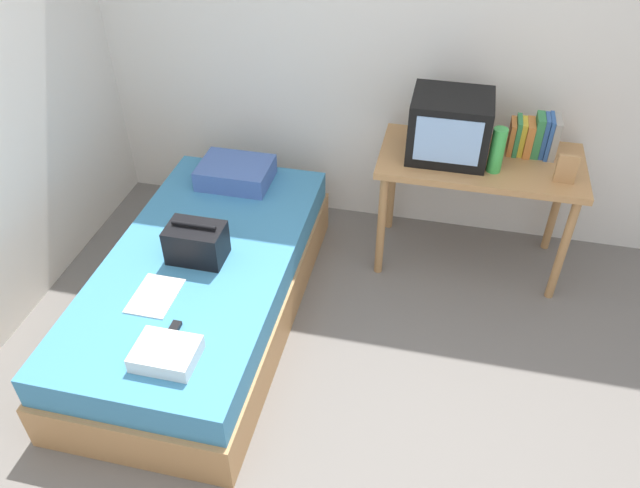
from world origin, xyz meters
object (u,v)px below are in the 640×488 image
Objects in this scene: book_row at (535,136)px; remote_dark at (171,334)px; bed at (204,288)px; folded_towel at (166,354)px; tv at (450,126)px; pillow at (236,173)px; handbag at (196,243)px; magazine at (155,296)px; water_bottle at (497,150)px; desk at (479,172)px; picture_frame at (567,169)px.

remote_dark is at bearing -136.30° from book_row.
folded_towel is at bearing -79.66° from bed.
book_row is at bearing 43.70° from remote_dark.
tv reaches higher than remote_dark.
folded_towel is (0.17, -1.45, -0.03)m from pillow.
tv is 1.47× the size of handbag.
book_row is at bearing 29.82° from bed.
tv is 1.84m from magazine.
water_bottle is 0.89× the size of magazine.
tv is 1.33m from pillow.
magazine is at bearing -137.95° from tv.
desk reaches higher than folded_towel.
remote_dark is (-1.13, -1.42, -0.47)m from tv.
handbag is (-1.42, -0.86, -0.11)m from desk.
folded_towel is at bearing -58.43° from magazine.
desk is 3.87× the size of handbag.
tv is 0.30m from water_bottle.
water_bottle is 0.59× the size of pillow.
remote_dark is (0.13, -1.31, -0.05)m from pillow.
remote_dark is 0.56× the size of folded_towel.
bed is 6.90× the size of magazine.
magazine is (-0.10, -0.33, -0.10)m from handbag.
folded_towel is (-1.36, -1.44, -0.39)m from water_bottle.
picture_frame is 0.57× the size of magazine.
folded_towel is at bearing -140.95° from picture_frame.
remote_dark is (0.19, -0.23, 0.01)m from magazine.
water_bottle is at bearing -23.66° from tv.
remote_dark is (0.09, -0.57, 0.24)m from bed.
picture_frame reaches higher than folded_towel.
water_bottle is 0.86× the size of handbag.
water_bottle is at bearing 34.03° from magazine.
desk reaches higher than handbag.
picture_frame reaches higher than handbag.
water_bottle is 1.57m from pillow.
bed is at bearing -153.76° from water_bottle.
bed is at bearing -145.10° from tv.
folded_towel is (-1.57, -1.68, -0.37)m from book_row.
magazine is at bearing -145.97° from water_bottle.
pillow reaches higher than bed.
bed is 7.73× the size of water_bottle.
handbag is at bearing -144.91° from tv.
picture_frame is 0.38× the size of pillow.
remote_dark is at bearing -81.13° from bed.
bed is at bearing 73.86° from magazine.
book_row reaches higher than bed.
water_bottle is 0.92× the size of folded_towel.
magazine is at bearing 121.57° from folded_towel.
picture_frame is 1.93m from pillow.
book_row is at bearing 36.12° from magazine.
picture_frame is 0.59× the size of folded_towel.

